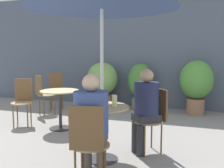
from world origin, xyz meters
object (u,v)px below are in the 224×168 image
Objects in this scene: beer_glass_2 at (100,102)px; potted_plant_0 at (102,82)px; beer_glass_0 at (99,98)px; beer_glass_1 at (90,99)px; bistro_chair_3 at (43,91)px; potted_plant_2 at (196,82)px; cafe_table_near at (102,120)px; potted_plant_1 at (141,84)px; bistro_chair_4 at (23,97)px; bistro_chair_2 at (56,87)px; seated_person_1 at (145,104)px; bistro_chair_0 at (88,139)px; beer_glass_3 at (115,101)px; cafe_table_far at (60,100)px; bistro_chair_1 at (154,114)px; seated_person_0 at (92,120)px.

potted_plant_0 is (-1.25, 3.33, -0.14)m from beer_glass_2.
beer_glass_1 reaches higher than beer_glass_0.
beer_glass_1 is at bearing -71.63° from potted_plant_0.
potted_plant_2 is at bearing -127.01° from bistro_chair_3.
potted_plant_0 is (-1.22, 3.17, 0.14)m from cafe_table_near.
beer_glass_0 is at bearing -87.89° from potted_plant_1.
beer_glass_0 is 3.11m from potted_plant_1.
cafe_table_near is 3.68× the size of beer_glass_1.
beer_glass_1 is (1.97, -1.19, 0.28)m from bistro_chair_4.
bistro_chair_2 is 0.73× the size of potted_plant_2.
bistro_chair_3 is 3.12m from seated_person_1.
cafe_table_near is at bearing -50.38° from bistro_chair_4.
potted_plant_0 is at bearing 171.00° from seated_person_1.
potted_plant_1 is at bearing -95.74° from bistro_chair_0.
beer_glass_1 is (2.17, -2.78, 0.28)m from bistro_chair_2.
seated_person_1 reaches higher than potted_plant_1.
beer_glass_3 is 0.12× the size of potted_plant_2.
potted_plant_1 is (2.01, 1.28, 0.10)m from bistro_chair_3.
cafe_table_far is 1.29m from bistro_chair_3.
bistro_chair_2 is at bearing -169.93° from seated_person_1.
beer_glass_1 is 0.33m from beer_glass_3.
bistro_chair_1 is 4.62× the size of beer_glass_1.
beer_glass_2 reaches higher than beer_glass_0.
bistro_chair_1 reaches higher than beer_glass_0.
seated_person_1 reaches higher than cafe_table_far.
bistro_chair_2 is (-2.31, 2.69, 0.01)m from cafe_table_near.
cafe_table_far is 0.85m from bistro_chair_4.
potted_plant_2 is (1.09, 3.30, -0.07)m from beer_glass_2.
potted_plant_2 is at bearing 72.88° from beer_glass_3.
beer_glass_1 is 3.43m from potted_plant_0.
beer_glass_1 is at bearing -100.85° from beer_glass_0.
beer_glass_0 is 0.22m from beer_glass_1.
seated_person_0 is 1.03× the size of potted_plant_0.
seated_person_1 reaches higher than bistro_chair_1.
bistro_chair_0 is at bearing -89.33° from bistro_chair_2.
cafe_table_far is 1.96m from bistro_chair_1.
potted_plant_2 reaches higher than cafe_table_far.
potted_plant_0 is (1.00, 1.22, 0.13)m from bistro_chair_3.
bistro_chair_0 is at bearing -84.78° from potted_plant_1.
cafe_table_far is 0.63× the size of potted_plant_1.
potted_plant_2 is at bearing -27.20° from bistro_chair_2.
cafe_table_near is 0.32m from beer_glass_2.
beer_glass_2 is at bearing -78.97° from seated_person_1.
bistro_chair_2 is at bearing 130.66° from cafe_table_near.
bistro_chair_0 reaches higher than cafe_table_far.
beer_glass_2 is 3.48m from potted_plant_2.
potted_plant_0 is at bearing -81.50° from seated_person_0.
bistro_chair_2 is at bearing -165.59° from potted_plant_1.
beer_glass_3 is (0.30, 0.12, -0.02)m from beer_glass_1.
bistro_chair_0 is 0.78× the size of potted_plant_0.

